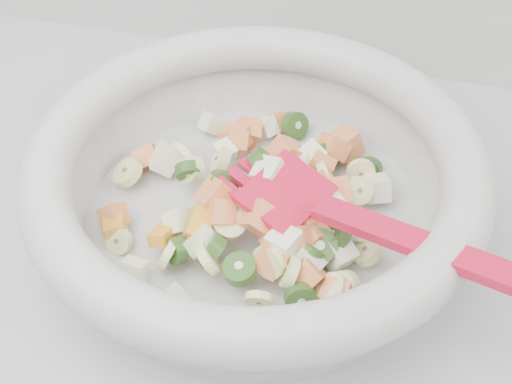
# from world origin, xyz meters

# --- Properties ---
(mixing_bowl) EXTENTS (0.44, 0.37, 0.12)m
(mixing_bowl) POSITION_xyz_m (-0.15, 1.46, 0.96)
(mixing_bowl) COLOR silver
(mixing_bowl) RESTS_ON counter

